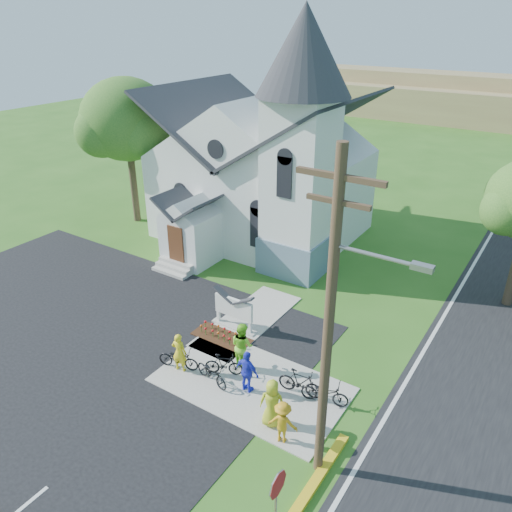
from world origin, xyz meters
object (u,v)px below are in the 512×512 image
Objects in this scene: bike_2 at (212,373)px; cyclist_4 at (272,403)px; church_sign at (234,308)px; bike_4 at (325,393)px; stop_sign at (277,493)px; bike_3 at (300,383)px; bike_0 at (178,358)px; cyclist_0 at (179,352)px; cyclist_2 at (247,372)px; utility_pole at (331,320)px; cyclist_1 at (242,345)px; bike_1 at (224,364)px; cyclist_3 at (283,422)px.

cyclist_4 reaches higher than bike_2.
church_sign reaches higher than bike_4.
stop_sign is 1.45× the size of bike_4.
bike_4 is at bearing -92.35° from bike_3.
bike_0 is at bearing 149.86° from stop_sign.
stop_sign is 6.69m from bike_2.
bike_3 is at bearing -176.63° from cyclist_0.
cyclist_0 is 0.96× the size of cyclist_2.
utility_pole reaches higher than church_sign.
cyclist_1 is at bearing -70.17° from bike_0.
utility_pole is 4.52m from stop_sign.
cyclist_2 is at bearing 156.52° from utility_pole.
cyclist_1 is at bearing -42.47° from cyclist_2.
church_sign reaches higher than cyclist_0.
bike_1 is at bearing -43.69° from cyclist_4.
bike_1 is at bearing -168.19° from cyclist_0.
bike_3 is at bearing 129.42° from utility_pole.
bike_3 reaches higher than bike_2.
cyclist_2 is (0.96, -1.06, -0.12)m from cyclist_1.
bike_4 is (-1.14, 2.61, -4.90)m from utility_pole.
bike_1 is (-5.05, 1.92, -4.91)m from utility_pole.
cyclist_1 is (1.83, -2.00, -0.00)m from church_sign.
bike_1 is at bearing 86.70° from bike_4.
cyclist_4 is (2.88, -1.20, 0.45)m from bike_1.
bike_0 is 1.11× the size of bike_1.
utility_pole is 5.59× the size of cyclist_4.
bike_0 is 1.00× the size of bike_2.
cyclist_2 is 1.01× the size of bike_3.
cyclist_1 is at bearing 79.57° from bike_3.
bike_2 is (-5.21, 3.99, -1.30)m from stop_sign.
church_sign is 5.00m from bike_3.
cyclist_4 is (1.61, -0.91, 0.04)m from cyclist_2.
bike_4 is at bearing -163.14° from cyclist_1.
church_sign reaches higher than bike_0.
cyclist_4 reaches higher than bike_1.
stop_sign is 5.60m from bike_4.
cyclist_2 reaches higher than cyclist_0.
cyclist_0 is at bearing 90.61° from bike_1.
cyclist_1 reaches higher than cyclist_0.
cyclist_0 is 5.18m from cyclist_3.
church_sign is 4.14m from cyclist_2.
stop_sign is 1.45× the size of cyclist_2.
utility_pole reaches higher than stop_sign.
cyclist_0 is 2.41m from cyclist_1.
church_sign is 0.22× the size of utility_pole.
bike_4 is (3.59, -0.09, -0.53)m from cyclist_1.
cyclist_1 is at bearing -58.64° from cyclist_4.
bike_2 is at bearing 19.82° from cyclist_2.
stop_sign is at bearing -48.12° from church_sign.
cyclist_4 is (-2.17, 0.73, -4.46)m from utility_pole.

